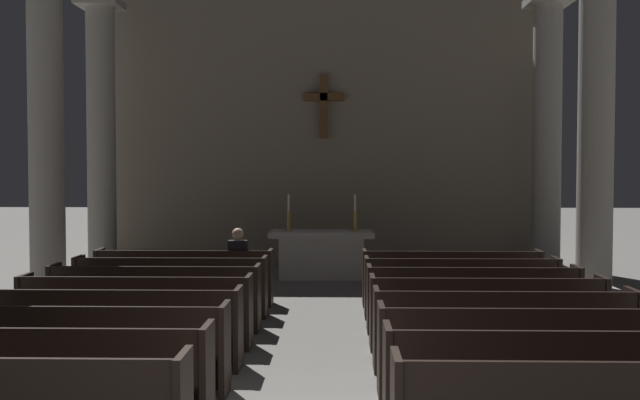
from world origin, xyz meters
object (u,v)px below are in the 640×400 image
Objects in this scene: pew_right_row_3 at (526,351)px; pew_right_row_5 at (487,313)px; candlestick_left at (289,219)px; pew_left_row_5 at (136,311)px; pew_right_row_6 at (473,299)px; lone_worshipper at (239,264)px; pew_right_row_2 at (555,380)px; pew_left_row_7 at (171,286)px; column_left_third at (46,135)px; pew_left_row_8 at (185,277)px; pew_right_row_8 at (451,278)px; pew_left_row_2 at (43,376)px; pew_left_row_6 at (155,298)px; column_right_fourth at (547,141)px; column_right_third at (596,134)px; pew_right_row_7 at (461,288)px; pew_left_row_3 at (82,349)px; pew_right_row_4 at (504,330)px; candlestick_right at (355,219)px; altar at (322,253)px; pew_left_row_4 at (112,328)px; column_left_fourth at (101,141)px.

pew_right_row_5 is (0.00, 2.09, 0.00)m from pew_right_row_3.
pew_left_row_5 is at bearing -103.87° from candlestick_left.
lone_worshipper is at bearing 149.48° from pew_right_row_6.
pew_right_row_3 is at bearing 90.00° from pew_right_row_2.
pew_left_row_7 is 1.00× the size of pew_right_row_2.
pew_left_row_8 is at bearing -15.07° from column_left_third.
pew_left_row_2 is at bearing -125.83° from pew_right_row_8.
pew_left_row_6 is 9.64m from column_right_fourth.
column_right_third is at bearing 66.23° from pew_right_row_3.
pew_right_row_7 is 3.78m from lone_worshipper.
pew_left_row_3 and pew_left_row_6 have the same top height.
pew_right_row_3 is at bearing -90.00° from pew_right_row_4.
column_left_third is at bearing 158.63° from pew_right_row_6.
column_right_third reaches higher than pew_right_row_4.
column_right_third reaches higher than lone_worshipper.
pew_left_row_3 is 1.00× the size of pew_left_row_5.
pew_left_row_5 is 7.04m from candlestick_right.
pew_left_row_2 is at bearing -167.00° from pew_right_row_3.
pew_right_row_8 is at bearing -63.94° from candlestick_right.
pew_left_row_8 is 1.00× the size of pew_right_row_8.
pew_right_row_3 is 3.90× the size of candlestick_left.
pew_right_row_6 is at bearing -66.83° from altar.
pew_left_row_3 is 1.00× the size of pew_right_row_2.
pew_left_row_7 is 1.00× the size of pew_right_row_3.
column_left_third is 4.56× the size of lone_worshipper.
candlestick_left is (-2.97, 7.38, 0.78)m from pew_right_row_4.
candlestick_left reaches higher than pew_right_row_7.
column_right_fourth reaches higher than pew_right_row_5.
pew_right_row_8 is at bearing -54.71° from altar.
column_right_third is at bearing 34.37° from pew_left_row_4.
pew_right_row_5 is 0.50× the size of column_right_fourth.
pew_right_row_7 is at bearing -16.70° from lone_worshipper.
pew_left_row_3 is at bearing -66.23° from column_left_third.
column_left_third is 7.84× the size of candlestick_right.
pew_left_row_3 is at bearing -90.00° from pew_left_row_8.
altar is (-2.27, 9.47, 0.06)m from pew_right_row_2.
column_left_third is (-7.14, 5.93, 2.45)m from pew_right_row_3.
pew_left_row_8 is 0.50× the size of column_left_fourth.
column_left_fourth reaches higher than pew_right_row_8.
column_right_fourth reaches higher than pew_left_row_4.
pew_right_row_8 is (0.00, 6.27, 0.00)m from pew_right_row_2.
pew_left_row_3 is (0.00, 1.05, 0.00)m from pew_left_row_2.
pew_right_row_7 is 9.02m from column_left_fourth.
pew_left_row_3 is 4.99m from pew_right_row_5.
pew_right_row_4 is (4.53, -2.09, 0.00)m from pew_left_row_6.
column_right_third is 2.74× the size of altar.
pew_left_row_5 is at bearing -106.15° from lone_worshipper.
altar is (2.27, 7.38, 0.06)m from pew_left_row_4.
pew_right_row_3 is 8.73m from altar.
column_right_fourth is 4.55m from candlestick_right.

